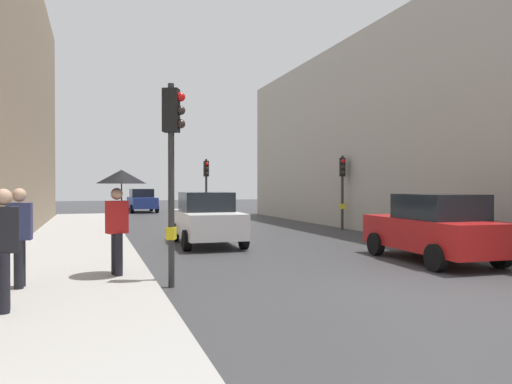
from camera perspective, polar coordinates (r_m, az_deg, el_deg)
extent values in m
plane|color=#38383A|center=(9.56, 21.55, -11.21)|extent=(120.00, 120.00, 0.00)
cube|color=#A8A5A0|center=(13.24, -21.22, -7.53)|extent=(3.30, 40.00, 0.16)
cube|color=#B2ADA3|center=(24.66, 24.97, 6.25)|extent=(12.00, 28.12, 8.75)
cylinder|color=#2D2D2D|center=(9.34, -10.14, 0.75)|extent=(0.12, 0.12, 3.95)
cube|color=black|center=(9.45, -10.16, 9.60)|extent=(0.37, 0.34, 0.84)
cube|color=yellow|center=(9.38, -10.13, -4.91)|extent=(0.23, 0.25, 0.24)
sphere|color=red|center=(9.45, -9.03, 11.21)|extent=(0.18, 0.18, 0.18)
sphere|color=#2D231E|center=(9.40, -9.03, 9.65)|extent=(0.18, 0.18, 0.18)
sphere|color=#2D231E|center=(9.36, -9.02, 8.08)|extent=(0.18, 0.18, 0.18)
cylinder|color=#2D2D2D|center=(25.84, -5.99, 0.15)|extent=(0.12, 0.12, 3.43)
cube|color=black|center=(25.85, -6.00, 2.80)|extent=(0.24, 0.30, 0.84)
cube|color=yellow|center=(25.85, -5.99, -1.33)|extent=(0.20, 0.16, 0.24)
sphere|color=red|center=(25.68, -5.90, 3.39)|extent=(0.18, 0.18, 0.18)
sphere|color=#2D231E|center=(25.67, -5.89, 2.81)|extent=(0.18, 0.18, 0.18)
sphere|color=#2D231E|center=(25.66, -5.89, 2.23)|extent=(0.18, 0.18, 0.18)
cylinder|color=#2D2D2D|center=(21.91, 10.32, -0.07)|extent=(0.12, 0.12, 3.35)
cube|color=black|center=(21.93, 10.32, 2.95)|extent=(0.33, 0.37, 0.84)
cube|color=yellow|center=(21.93, 10.31, -1.70)|extent=(0.24, 0.22, 0.24)
sphere|color=red|center=(21.75, 10.40, 3.66)|extent=(0.18, 0.18, 0.18)
sphere|color=#2D231E|center=(21.74, 10.39, 2.97)|extent=(0.18, 0.18, 0.18)
sphere|color=#2D231E|center=(21.73, 10.39, 2.29)|extent=(0.18, 0.18, 0.18)
cube|color=silver|center=(16.03, -5.88, -3.76)|extent=(1.96, 4.26, 0.80)
cube|color=black|center=(16.23, -6.05, -1.15)|extent=(1.67, 2.06, 0.64)
cylinder|color=black|center=(14.96, -1.48, -5.61)|extent=(0.24, 0.65, 0.64)
cylinder|color=black|center=(14.59, -8.34, -5.78)|extent=(0.24, 0.65, 0.64)
cylinder|color=black|center=(17.56, -3.83, -4.67)|extent=(0.24, 0.65, 0.64)
cylinder|color=black|center=(17.25, -9.68, -4.78)|extent=(0.24, 0.65, 0.64)
cube|color=navy|center=(36.90, -13.52, -1.25)|extent=(1.96, 4.26, 0.80)
cube|color=black|center=(37.13, -13.57, -0.13)|extent=(1.67, 2.06, 0.64)
cylinder|color=black|center=(35.71, -11.79, -1.95)|extent=(0.24, 0.65, 0.64)
cylinder|color=black|center=(35.46, -14.67, -1.98)|extent=(0.24, 0.65, 0.64)
cylinder|color=black|center=(38.38, -12.45, -1.77)|extent=(0.24, 0.65, 0.64)
cylinder|color=black|center=(38.15, -15.13, -1.79)|extent=(0.24, 0.65, 0.64)
cube|color=red|center=(13.32, 20.46, -4.71)|extent=(2.05, 4.30, 0.80)
cube|color=black|center=(13.07, 21.11, -1.65)|extent=(1.72, 2.09, 0.64)
cylinder|color=black|center=(14.00, 14.17, -6.07)|extent=(0.26, 0.65, 0.64)
cylinder|color=black|center=(14.97, 20.20, -5.65)|extent=(0.26, 0.65, 0.64)
cylinder|color=black|center=(11.75, 20.77, -7.39)|extent=(0.26, 0.65, 0.64)
cylinder|color=black|center=(12.89, 27.27, -6.71)|extent=(0.26, 0.65, 0.64)
cylinder|color=black|center=(10.20, -16.53, -7.10)|extent=(0.16, 0.16, 0.85)
cylinder|color=black|center=(10.02, -16.15, -7.25)|extent=(0.16, 0.16, 0.85)
cube|color=red|center=(10.03, -16.36, -2.90)|extent=(0.46, 0.36, 0.66)
sphere|color=tan|center=(10.02, -16.37, -0.21)|extent=(0.24, 0.24, 0.24)
cylinder|color=black|center=(10.06, -15.83, -1.46)|extent=(0.02, 0.02, 0.90)
cone|color=black|center=(10.05, -15.84, 1.79)|extent=(1.00, 1.00, 0.28)
cylinder|color=black|center=(9.61, -26.39, -7.63)|extent=(0.16, 0.16, 0.85)
cylinder|color=black|center=(9.41, -26.59, -7.80)|extent=(0.16, 0.16, 0.85)
cube|color=navy|center=(9.43, -26.51, -3.17)|extent=(0.41, 0.28, 0.66)
sphere|color=tan|center=(9.41, -26.53, -0.32)|extent=(0.24, 0.24, 0.24)
cube|color=black|center=(9.49, -28.30, -3.16)|extent=(0.21, 0.29, 0.40)
cylinder|color=black|center=(7.92, -27.97, -9.42)|extent=(0.16, 0.16, 0.85)
cylinder|color=black|center=(7.72, -28.03, -9.67)|extent=(0.16, 0.16, 0.85)
cube|color=black|center=(7.72, -28.03, -4.02)|extent=(0.43, 0.30, 0.66)
sphere|color=tan|center=(7.70, -28.05, -0.53)|extent=(0.24, 0.24, 0.24)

